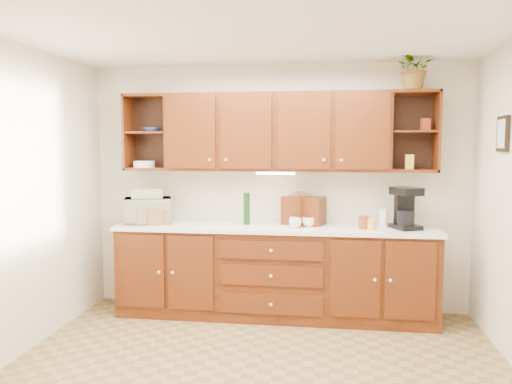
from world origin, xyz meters
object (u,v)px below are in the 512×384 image
(bread_box, at_px, (304,210))
(potted_plant, at_px, (415,68))
(microwave, at_px, (148,210))
(coffee_maker, at_px, (406,209))

(bread_box, xyz_separation_m, potted_plant, (1.06, -0.07, 1.41))
(microwave, distance_m, coffee_maker, 2.63)
(microwave, height_order, coffee_maker, coffee_maker)
(microwave, bearing_deg, potted_plant, -17.46)
(potted_plant, bearing_deg, bread_box, 176.40)
(microwave, distance_m, potted_plant, 3.05)
(microwave, xyz_separation_m, coffee_maker, (2.63, 0.01, 0.06))
(microwave, xyz_separation_m, potted_plant, (2.69, 0.07, 1.43))
(coffee_maker, xyz_separation_m, potted_plant, (0.06, 0.07, 1.36))
(bread_box, bearing_deg, coffee_maker, 9.97)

